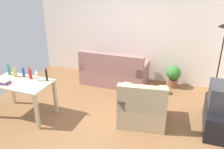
{
  "coord_description": "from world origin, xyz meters",
  "views": [
    {
      "loc": [
        1.66,
        -3.92,
        2.78
      ],
      "look_at": [
        0.1,
        0.5,
        0.75
      ],
      "focal_mm": 38.42,
      "sensor_mm": 36.0,
      "label": 1
    }
  ],
  "objects_px": {
    "potted_plant": "(173,75)",
    "bottle_red": "(30,74)",
    "tv": "(221,96)",
    "bottle_tall": "(9,70)",
    "bottle_blue": "(23,73)",
    "book_stack": "(3,82)",
    "bottle_clear": "(37,77)",
    "bottle_squat": "(15,73)",
    "couch": "(114,73)",
    "desk": "(21,87)",
    "bottle_dark": "(47,75)",
    "torchiere_lamp": "(224,41)",
    "armchair": "(142,108)",
    "tv_stand": "(217,117)"
  },
  "relations": [
    {
      "from": "tv",
      "to": "bottle_red",
      "type": "distance_m",
      "value": 3.7
    },
    {
      "from": "bottle_squat",
      "to": "bottle_dark",
      "type": "bearing_deg",
      "value": 4.51
    },
    {
      "from": "bottle_red",
      "to": "bottle_clear",
      "type": "height_order",
      "value": "bottle_red"
    },
    {
      "from": "torchiere_lamp",
      "to": "armchair",
      "type": "xyz_separation_m",
      "value": [
        -1.38,
        -1.45,
        -1.09
      ]
    },
    {
      "from": "bottle_dark",
      "to": "bottle_red",
      "type": "bearing_deg",
      "value": -175.18
    },
    {
      "from": "armchair",
      "to": "bottle_dark",
      "type": "distance_m",
      "value": 2.0
    },
    {
      "from": "armchair",
      "to": "bottle_clear",
      "type": "height_order",
      "value": "bottle_clear"
    },
    {
      "from": "tv",
      "to": "bottle_tall",
      "type": "relative_size",
      "value": 2.45
    },
    {
      "from": "bottle_blue",
      "to": "bottle_clear",
      "type": "distance_m",
      "value": 0.38
    },
    {
      "from": "armchair",
      "to": "bottle_clear",
      "type": "relative_size",
      "value": 4.75
    },
    {
      "from": "book_stack",
      "to": "couch",
      "type": "bearing_deg",
      "value": 55.85
    },
    {
      "from": "couch",
      "to": "desk",
      "type": "distance_m",
      "value": 2.44
    },
    {
      "from": "tv",
      "to": "armchair",
      "type": "distance_m",
      "value": 1.45
    },
    {
      "from": "torchiere_lamp",
      "to": "bottle_blue",
      "type": "xyz_separation_m",
      "value": [
        -3.83,
        -1.78,
        -0.56
      ]
    },
    {
      "from": "desk",
      "to": "bottle_squat",
      "type": "distance_m",
      "value": 0.37
    },
    {
      "from": "bottle_squat",
      "to": "bottle_clear",
      "type": "bearing_deg",
      "value": -1.76
    },
    {
      "from": "bottle_clear",
      "to": "bottle_dark",
      "type": "bearing_deg",
      "value": 22.69
    },
    {
      "from": "couch",
      "to": "torchiere_lamp",
      "type": "xyz_separation_m",
      "value": [
        2.48,
        -0.05,
        1.11
      ]
    },
    {
      "from": "bottle_tall",
      "to": "bottle_clear",
      "type": "height_order",
      "value": "bottle_tall"
    },
    {
      "from": "couch",
      "to": "tv_stand",
      "type": "bearing_deg",
      "value": 153.4
    },
    {
      "from": "desk",
      "to": "bottle_blue",
      "type": "height_order",
      "value": "bottle_blue"
    },
    {
      "from": "bottle_squat",
      "to": "desk",
      "type": "bearing_deg",
      "value": -33.83
    },
    {
      "from": "bottle_tall",
      "to": "bottle_squat",
      "type": "height_order",
      "value": "bottle_tall"
    },
    {
      "from": "desk",
      "to": "bottle_squat",
      "type": "relative_size",
      "value": 5.78
    },
    {
      "from": "desk",
      "to": "bottle_blue",
      "type": "xyz_separation_m",
      "value": [
        -0.09,
        0.23,
        0.21
      ]
    },
    {
      "from": "bottle_blue",
      "to": "book_stack",
      "type": "distance_m",
      "value": 0.44
    },
    {
      "from": "tv",
      "to": "potted_plant",
      "type": "xyz_separation_m",
      "value": [
        -0.98,
        1.55,
        -0.37
      ]
    },
    {
      "from": "book_stack",
      "to": "potted_plant",
      "type": "bearing_deg",
      "value": 40.13
    },
    {
      "from": "book_stack",
      "to": "bottle_squat",
      "type": "bearing_deg",
      "value": 89.79
    },
    {
      "from": "bottle_blue",
      "to": "armchair",
      "type": "bearing_deg",
      "value": 7.74
    },
    {
      "from": "couch",
      "to": "bottle_clear",
      "type": "bearing_deg",
      "value": 63.04
    },
    {
      "from": "potted_plant",
      "to": "book_stack",
      "type": "relative_size",
      "value": 2.2
    },
    {
      "from": "torchiere_lamp",
      "to": "bottle_squat",
      "type": "bearing_deg",
      "value": -155.35
    },
    {
      "from": "potted_plant",
      "to": "bottle_red",
      "type": "xyz_separation_m",
      "value": [
        -2.66,
        -2.17,
        0.53
      ]
    },
    {
      "from": "tv",
      "to": "potted_plant",
      "type": "bearing_deg",
      "value": 32.15
    },
    {
      "from": "tv_stand",
      "to": "torchiere_lamp",
      "type": "distance_m",
      "value": 1.67
    },
    {
      "from": "potted_plant",
      "to": "bottle_squat",
      "type": "height_order",
      "value": "bottle_squat"
    },
    {
      "from": "desk",
      "to": "torchiere_lamp",
      "type": "bearing_deg",
      "value": 29.37
    },
    {
      "from": "armchair",
      "to": "potted_plant",
      "type": "bearing_deg",
      "value": -110.6
    },
    {
      "from": "bottle_blue",
      "to": "bottle_clear",
      "type": "bearing_deg",
      "value": -10.73
    },
    {
      "from": "bottle_squat",
      "to": "bottle_blue",
      "type": "relative_size",
      "value": 0.95
    },
    {
      "from": "potted_plant",
      "to": "bottle_tall",
      "type": "xyz_separation_m",
      "value": [
        -3.22,
        -2.14,
        0.54
      ]
    },
    {
      "from": "bottle_tall",
      "to": "bottle_dark",
      "type": "xyz_separation_m",
      "value": [
        0.92,
        0.0,
        0.01
      ]
    },
    {
      "from": "bottle_squat",
      "to": "bottle_blue",
      "type": "distance_m",
      "value": 0.18
    },
    {
      "from": "torchiere_lamp",
      "to": "book_stack",
      "type": "distance_m",
      "value": 4.59
    },
    {
      "from": "armchair",
      "to": "bottle_clear",
      "type": "bearing_deg",
      "value": 2.96
    },
    {
      "from": "tv_stand",
      "to": "bottle_blue",
      "type": "height_order",
      "value": "bottle_blue"
    },
    {
      "from": "tv",
      "to": "bottle_red",
      "type": "bearing_deg",
      "value": 99.63
    },
    {
      "from": "bottle_dark",
      "to": "book_stack",
      "type": "xyz_separation_m",
      "value": [
        -0.73,
        -0.41,
        -0.08
      ]
    },
    {
      "from": "potted_plant",
      "to": "bottle_blue",
      "type": "height_order",
      "value": "bottle_blue"
    }
  ]
}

